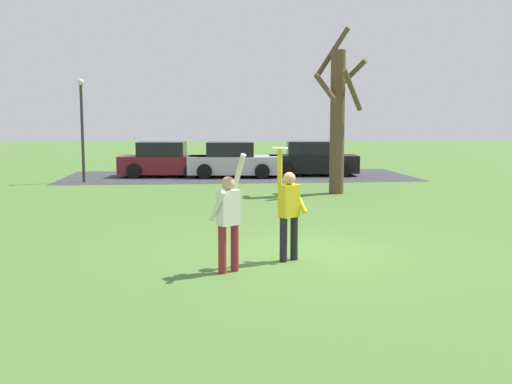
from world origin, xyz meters
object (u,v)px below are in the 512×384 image
at_px(frisbee_disc, 280,148).
at_px(person_catcher, 289,208).
at_px(parked_car_black, 312,160).
at_px(parked_car_maroon, 165,161).
at_px(person_defender, 228,216).
at_px(lamppost_by_lot, 82,120).
at_px(parked_car_silver, 233,161).
at_px(bare_tree_tall, 338,116).

bearing_deg(frisbee_disc, person_catcher, 32.01).
relative_size(frisbee_disc, parked_car_black, 0.07).
xyz_separation_m(person_catcher, parked_car_maroon, (-3.10, 16.84, -0.25)).
xyz_separation_m(person_defender, parked_car_black, (4.89, 17.47, -0.25)).
distance_m(person_catcher, lamppost_by_lot, 16.04).
bearing_deg(person_defender, parked_car_silver, 54.10).
relative_size(person_catcher, parked_car_black, 0.49).
relative_size(person_catcher, frisbee_disc, 7.40).
bearing_deg(frisbee_disc, lamppost_by_lot, 112.58).
height_order(frisbee_disc, bare_tree_tall, bare_tree_tall).
bearing_deg(person_catcher, person_defender, -0.00).
height_order(parked_car_maroon, bare_tree_tall, bare_tree_tall).
bearing_deg(bare_tree_tall, person_defender, -112.61).
distance_m(person_catcher, parked_car_black, 17.16).
bearing_deg(parked_car_maroon, bare_tree_tall, -41.95).
height_order(parked_car_black, bare_tree_tall, bare_tree_tall).
distance_m(parked_car_maroon, parked_car_black, 6.83).
xyz_separation_m(person_catcher, parked_car_silver, (0.01, 16.34, -0.25)).
xyz_separation_m(person_defender, parked_car_silver, (1.16, 17.06, -0.25)).
relative_size(person_defender, parked_car_maroon, 0.48).
relative_size(person_catcher, parked_car_maroon, 0.49).
xyz_separation_m(frisbee_disc, bare_tree_tall, (3.47, 10.04, 0.64)).
relative_size(person_catcher, parked_car_silver, 0.49).
height_order(person_catcher, parked_car_silver, person_catcher).
bearing_deg(lamppost_by_lot, parked_car_black, 11.74).
bearing_deg(parked_car_maroon, person_defender, -78.30).
distance_m(parked_car_black, bare_tree_tall, 7.13).
height_order(parked_car_silver, lamppost_by_lot, lamppost_by_lot).
distance_m(parked_car_silver, bare_tree_tall, 7.48).
distance_m(parked_car_silver, lamppost_by_lot, 6.82).
height_order(person_defender, parked_car_black, person_defender).
relative_size(parked_car_maroon, lamppost_by_lot, 1.00).
bearing_deg(parked_car_silver, person_catcher, -84.63).
bearing_deg(lamppost_by_lot, parked_car_silver, 14.92).
bearing_deg(person_defender, bare_tree_tall, 35.38).
distance_m(frisbee_disc, lamppost_by_lot, 16.00).
relative_size(parked_car_maroon, parked_car_silver, 1.00).
relative_size(parked_car_silver, lamppost_by_lot, 1.00).
bearing_deg(parked_car_black, frisbee_disc, -97.71).
bearing_deg(parked_car_maroon, frisbee_disc, -74.88).
height_order(parked_car_maroon, parked_car_black, same).
xyz_separation_m(parked_car_black, bare_tree_tall, (-0.45, -6.82, 2.00)).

